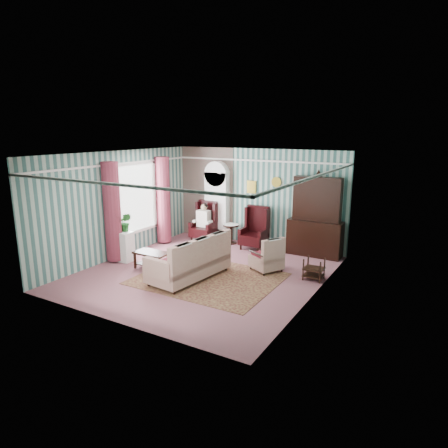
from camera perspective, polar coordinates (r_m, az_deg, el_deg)
The scene contains 17 objects.
floor at distance 9.93m, azimuth -2.79°, elevation -6.96°, with size 6.00×6.00×0.00m, color #965762.
room_shell at distance 9.91m, azimuth -5.38°, elevation 4.95°, with size 5.53×6.02×2.91m.
bookcase at distance 12.65m, azimuth -1.04°, elevation 2.77°, with size 0.80×0.28×2.24m, color silver.
dresser_hutch at distance 11.23m, azimuth 13.00°, elevation 1.38°, with size 1.50×0.56×2.36m, color black.
wingback_left at distance 12.56m, azimuth -2.92°, elevation 0.37°, with size 0.76×0.80×1.25m, color black.
wingback_right at distance 11.73m, azimuth 4.28°, elevation -0.59°, with size 0.76×0.80×1.25m, color black.
seated_woman at distance 12.57m, azimuth -2.92°, elevation 0.22°, with size 0.44×0.40×1.18m, color white, non-canonical shape.
round_side_table at distance 12.31m, azimuth 1.00°, elevation -1.44°, with size 0.50×0.50×0.60m, color black.
nest_table at distance 9.63m, azimuth 12.72°, elevation -6.23°, with size 0.45×0.38×0.54m, color black.
plant_stand at distance 11.02m, azimuth -14.24°, elevation -3.10°, with size 0.55×0.35×0.80m, color silver.
rug at distance 9.54m, azimuth -2.24°, elevation -7.78°, with size 3.20×2.60×0.01m, color #43161B.
sofa at distance 9.45m, azimuth -5.01°, elevation -4.70°, with size 2.12×1.02×1.05m, color beige.
floral_armchair at distance 9.96m, azimuth 6.10°, elevation -3.89°, with size 0.73×0.72×1.01m, color beige.
coffee_table at distance 10.28m, azimuth -10.26°, elevation -5.14°, with size 0.89×0.49×0.44m, color black.
potted_plant_a at distance 10.87m, azimuth -15.16°, elevation 0.05°, with size 0.42×0.36×0.46m, color #224B17.
potted_plant_b at distance 10.86m, azimuth -13.82°, elevation 0.23°, with size 0.28×0.22×0.50m, color #1C4816.
potted_plant_c at distance 10.98m, azimuth -14.27°, elevation -0.02°, with size 0.20×0.20×0.36m, color #21571B.
Camera 1 is at (5.07, -7.81, 3.45)m, focal length 32.00 mm.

